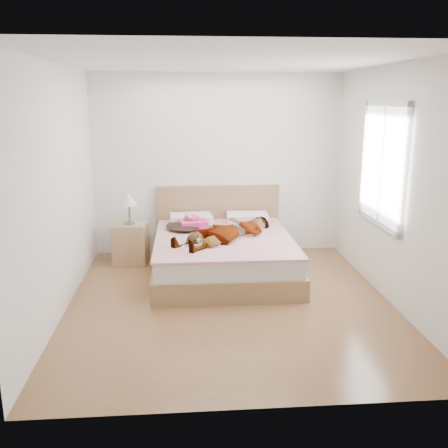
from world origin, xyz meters
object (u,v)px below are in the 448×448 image
object	(u,v)px
woman	(228,228)
plush_toy	(193,238)
coffee_mug	(197,241)
magazine	(202,244)
phone	(188,215)
nightstand	(131,240)
towel	(193,223)
bed	(223,252)

from	to	relation	value
woman	plush_toy	distance (m)	0.53
coffee_mug	plush_toy	xyz separation A→B (m)	(-0.04, 0.05, 0.02)
magazine	plush_toy	bearing A→B (deg)	160.85
phone	nightstand	bearing A→B (deg)	122.09
phone	towel	bearing A→B (deg)	0.63
woman	nightstand	bearing A→B (deg)	-158.50
woman	towel	xyz separation A→B (m)	(-0.44, 0.46, -0.04)
towel	magazine	world-z (taller)	towel
bed	phone	bearing A→B (deg)	147.03
woman	towel	bearing A→B (deg)	-179.70
towel	nightstand	xyz separation A→B (m)	(-0.87, 0.15, -0.26)
bed	coffee_mug	distance (m)	0.63
woman	nightstand	distance (m)	1.47
magazine	coffee_mug	xyz separation A→B (m)	(-0.06, -0.01, 0.04)
phone	bed	bearing A→B (deg)	-76.62
towel	plush_toy	distance (m)	0.74
phone	magazine	xyz separation A→B (m)	(0.15, -0.72, -0.19)
coffee_mug	magazine	bearing A→B (deg)	10.92
plush_toy	nightstand	bearing A→B (deg)	134.03
phone	nightstand	size ratio (longest dim) A/B	0.11
magazine	nightstand	distance (m)	1.34
magazine	phone	bearing A→B (deg)	101.79
bed	nightstand	world-z (taller)	bed
towel	plush_toy	size ratio (longest dim) A/B	1.65
nightstand	magazine	bearing A→B (deg)	-43.95
woman	bed	size ratio (longest dim) A/B	0.79
coffee_mug	phone	bearing A→B (deg)	96.88
woman	towel	world-z (taller)	woman
towel	magazine	distance (m)	0.78
towel	nightstand	distance (m)	0.92
bed	towel	world-z (taller)	bed
towel	coffee_mug	xyz separation A→B (m)	(0.03, -0.79, -0.03)
towel	magazine	bearing A→B (deg)	-83.32
bed	coffee_mug	xyz separation A→B (m)	(-0.35, -0.44, 0.28)
woman	plush_toy	world-z (taller)	woman
magazine	nightstand	xyz separation A→B (m)	(-0.96, 0.92, -0.19)
woman	magazine	bearing A→B (deg)	-91.54
plush_toy	phone	bearing A→B (deg)	94.32
coffee_mug	plush_toy	bearing A→B (deg)	128.31
phone	bed	size ratio (longest dim) A/B	0.05
plush_toy	nightstand	distance (m)	1.26
phone	towel	xyz separation A→B (m)	(0.06, 0.06, -0.12)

